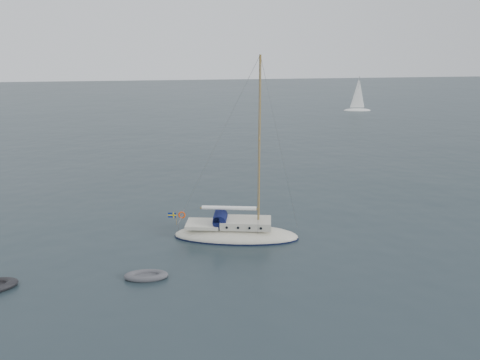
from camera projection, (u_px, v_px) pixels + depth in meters
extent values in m
plane|color=black|center=(233.00, 253.00, 31.78)|extent=(300.00, 300.00, 0.00)
ellipsoid|color=beige|center=(236.00, 236.00, 34.15)|extent=(9.05, 2.82, 1.51)
cube|color=beige|center=(246.00, 222.00, 33.95)|extent=(3.62, 1.91, 0.55)
cube|color=beige|center=(203.00, 227.00, 33.55)|extent=(2.41, 1.91, 0.25)
cylinder|color=#0C113B|center=(220.00, 220.00, 33.60)|extent=(0.97, 1.66, 0.97)
cube|color=#0C113B|center=(217.00, 218.00, 33.52)|extent=(0.45, 1.66, 0.40)
cylinder|color=olive|center=(259.00, 144.00, 32.44)|extent=(0.15, 0.15, 12.07)
cylinder|color=olive|center=(259.00, 136.00, 32.27)|extent=(0.05, 2.21, 0.05)
cylinder|color=olive|center=(229.00, 209.00, 33.47)|extent=(4.23, 0.10, 0.10)
cylinder|color=white|center=(229.00, 208.00, 33.46)|extent=(3.93, 0.28, 0.28)
cylinder|color=gray|center=(180.00, 222.00, 33.19)|extent=(0.04, 2.21, 0.04)
torus|color=#FF490B|center=(179.00, 219.00, 33.76)|extent=(0.54, 0.10, 0.54)
cylinder|color=olive|center=(175.00, 224.00, 33.17)|extent=(0.03, 0.03, 0.91)
cube|color=navy|center=(171.00, 220.00, 33.04)|extent=(0.60, 0.02, 0.38)
cube|color=yellow|center=(171.00, 220.00, 33.04)|extent=(0.62, 0.03, 0.09)
cube|color=yellow|center=(172.00, 220.00, 33.05)|extent=(0.09, 0.03, 0.40)
cylinder|color=black|center=(226.00, 218.00, 34.68)|extent=(0.18, 0.06, 0.18)
cylinder|color=black|center=(230.00, 228.00, 32.85)|extent=(0.18, 0.06, 0.18)
cylinder|color=black|center=(237.00, 218.00, 34.79)|extent=(0.18, 0.06, 0.18)
cylinder|color=black|center=(241.00, 228.00, 32.96)|extent=(0.18, 0.06, 0.18)
cylinder|color=black|center=(248.00, 217.00, 34.91)|extent=(0.18, 0.06, 0.18)
cylinder|color=black|center=(252.00, 227.00, 33.08)|extent=(0.18, 0.06, 0.18)
cylinder|color=black|center=(258.00, 217.00, 35.03)|extent=(0.18, 0.06, 0.18)
cylinder|color=black|center=(263.00, 226.00, 33.20)|extent=(0.18, 0.06, 0.18)
cube|color=#55555B|center=(146.00, 276.00, 28.32)|extent=(1.63, 0.67, 0.10)
ellipsoid|color=white|center=(357.00, 111.00, 96.72)|extent=(5.59, 1.86, 0.93)
cylinder|color=gray|center=(358.00, 93.00, 95.67)|extent=(0.09, 0.09, 6.53)
cone|color=white|center=(358.00, 93.00, 95.66)|extent=(2.98, 2.98, 6.06)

